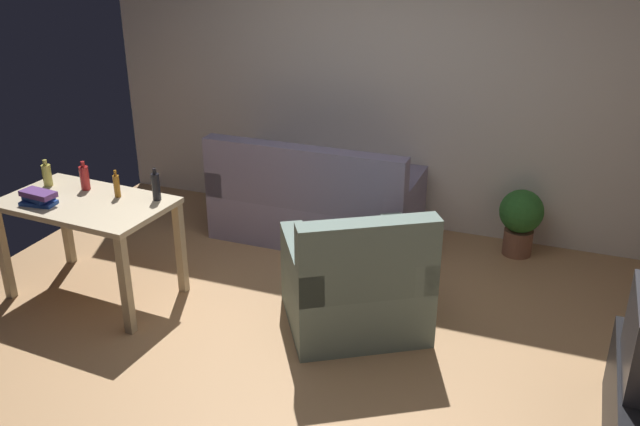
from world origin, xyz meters
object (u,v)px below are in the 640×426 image
object	(u,v)px
bottle_amber	(117,186)
bottle_red	(85,177)
couch	(315,205)
armchair	(356,285)
desk	(87,215)
bottle_dark	(156,186)
potted_plant	(521,218)
bottle_squat	(47,175)
book_stack	(38,197)

from	to	relation	value
bottle_amber	bottle_red	bearing A→B (deg)	173.28
couch	armchair	xyz separation A→B (m)	(0.79, -1.23, 0.01)
desk	bottle_red	bearing A→B (deg)	130.46
desk	bottle_dark	distance (m)	0.55
couch	bottle_amber	bearing A→B (deg)	53.97
potted_plant	bottle_dark	size ratio (longest dim) A/B	2.40
desk	armchair	xyz separation A→B (m)	(1.95, 0.28, -0.33)
bottle_squat	bottle_dark	distance (m)	0.92
potted_plant	bottle_squat	distance (m)	3.75
desk	book_stack	bearing A→B (deg)	-143.11
potted_plant	bottle_squat	xyz separation A→B (m)	(-3.32, -1.68, 0.52)
bottle_dark	armchair	bearing A→B (deg)	3.20
bottle_amber	book_stack	bearing A→B (deg)	-143.77
armchair	book_stack	distance (m)	2.30
desk	couch	bearing A→B (deg)	56.14
bottle_red	book_stack	bearing A→B (deg)	-108.93
bottle_red	bottle_squat	bearing A→B (deg)	-172.87
bottle_red	couch	bearing A→B (deg)	45.55
couch	desk	distance (m)	1.94
couch	book_stack	distance (m)	2.25
bottle_red	bottle_amber	xyz separation A→B (m)	(0.31, -0.04, -0.01)
couch	bottle_dark	size ratio (longest dim) A/B	7.35
potted_plant	armchair	size ratio (longest dim) A/B	0.47
bottle_amber	bottle_squat	bearing A→B (deg)	-179.75
bottle_red	bottle_dark	xyz separation A→B (m)	(0.61, 0.02, 0.01)
bottle_squat	bottle_red	size ratio (longest dim) A/B	0.93
bottle_red	bottle_dark	size ratio (longest dim) A/B	0.92
bottle_red	book_stack	world-z (taller)	bottle_red
bottle_amber	armchair	bearing A→B (deg)	4.35
armchair	bottle_red	world-z (taller)	bottle_red
desk	bottle_dark	xyz separation A→B (m)	(0.47, 0.20, 0.21)
bottle_squat	armchair	bearing A→B (deg)	3.28
desk	armchair	world-z (taller)	armchair
bottle_dark	couch	bearing A→B (deg)	62.11
bottle_red	desk	bearing A→B (deg)	-53.31
couch	desk	bearing A→B (deg)	52.37
desk	book_stack	xyz separation A→B (m)	(-0.26, -0.17, 0.16)
couch	desk	xyz separation A→B (m)	(-1.16, -1.51, 0.34)
bottle_dark	potted_plant	bearing A→B (deg)	34.06
armchair	book_stack	xyz separation A→B (m)	(-2.21, -0.45, 0.49)
bottle_squat	book_stack	world-z (taller)	bottle_squat
couch	book_stack	xyz separation A→B (m)	(-1.42, -1.68, 0.50)
potted_plant	bottle_dark	bearing A→B (deg)	-145.94
armchair	bottle_dark	bearing A→B (deg)	-28.79
couch	bottle_red	size ratio (longest dim) A/B	8.02
couch	desk	size ratio (longest dim) A/B	1.40
bottle_red	book_stack	xyz separation A→B (m)	(-0.12, -0.35, -0.04)
potted_plant	bottle_amber	world-z (taller)	bottle_amber
bottle_squat	bottle_dark	world-z (taller)	bottle_dark
armchair	bottle_red	distance (m)	2.15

